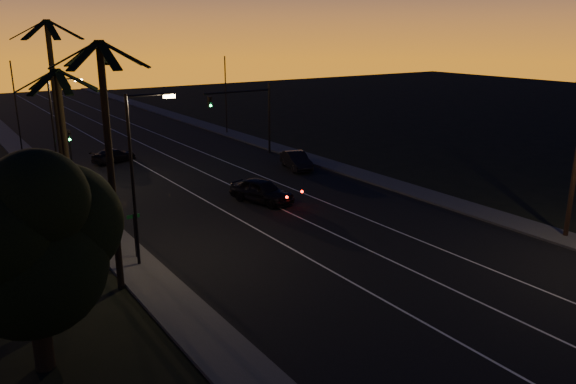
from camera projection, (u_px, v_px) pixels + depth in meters
road at (234, 190)px, 43.25m from camera, size 20.00×170.00×0.01m
sidewalk_left at (85, 215)px, 37.26m from camera, size 2.40×170.00×0.16m
sidewalk_right at (346, 170)px, 49.20m from camera, size 2.40×170.00×0.16m
lane_stripe_left at (198, 196)px, 41.65m from camera, size 0.12×160.00×0.01m
lane_stripe_mid at (239, 189)px, 43.51m from camera, size 0.12×160.00×0.01m
lane_stripe_right at (277, 183)px, 45.38m from camera, size 0.12×160.00×0.01m
bushy_tree at (34, 240)px, 19.24m from camera, size 6.30×5.30×8.30m
palm_near at (108, 143)px, 24.97m from camera, size 4.25×4.16×11.53m
palm_mid at (64, 141)px, 29.67m from camera, size 4.25×4.16×10.03m
palm_far at (56, 102)px, 34.62m from camera, size 4.25×4.16×12.53m
streetlight_left_near at (137, 167)px, 28.07m from camera, size 2.55×0.26×9.00m
streetlight_left_far at (57, 124)px, 42.53m from camera, size 2.55×0.26×8.50m
street_sign at (134, 230)px, 29.84m from camera, size 0.70×0.06×2.60m
signal_mast at (248, 107)px, 53.70m from camera, size 7.10×0.41×7.00m
signal_post at (70, 146)px, 45.35m from camera, size 0.28×0.37×4.20m
far_pole_left at (16, 107)px, 56.09m from camera, size 0.14×0.14×9.00m
far_pole_right at (226, 96)px, 65.43m from camera, size 0.14×0.14×9.00m
lead_car at (262, 191)px, 40.07m from camera, size 3.54×5.84×1.69m
right_car at (296, 160)px, 49.64m from camera, size 2.75×4.91×1.53m
cross_car at (114, 156)px, 52.14m from camera, size 4.70×3.33×1.27m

